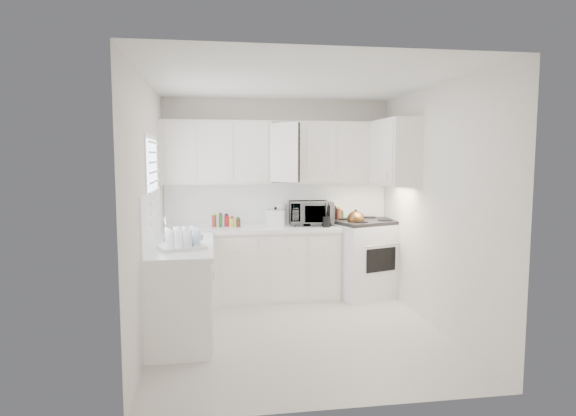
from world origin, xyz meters
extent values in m
plane|color=silver|center=(0.00, 0.00, 0.00)|extent=(3.20, 3.20, 0.00)
plane|color=white|center=(0.00, 0.00, 2.60)|extent=(3.20, 3.20, 0.00)
plane|color=silver|center=(0.00, 1.60, 1.30)|extent=(3.00, 0.00, 3.00)
plane|color=silver|center=(0.00, -1.60, 1.30)|extent=(3.00, 0.00, 3.00)
plane|color=silver|center=(-1.50, 0.00, 1.30)|extent=(0.00, 3.20, 3.20)
plane|color=silver|center=(1.50, 0.00, 1.30)|extent=(0.00, 3.20, 3.20)
cube|color=white|center=(-0.39, 1.29, 0.93)|extent=(2.24, 0.64, 0.05)
cube|color=white|center=(-1.19, 0.20, 0.93)|extent=(0.64, 1.62, 0.05)
cube|color=white|center=(0.00, 1.59, 1.23)|extent=(2.98, 0.02, 0.55)
cube|color=white|center=(-1.49, 0.20, 1.23)|extent=(0.02, 1.60, 0.55)
imported|color=gray|center=(0.41, 1.38, 1.14)|extent=(0.58, 0.35, 0.38)
cylinder|color=white|center=(0.04, 1.51, 1.08)|extent=(0.12, 0.12, 0.27)
cylinder|color=#973D29|center=(-0.85, 1.42, 1.02)|extent=(0.06, 0.06, 0.13)
cylinder|color=#206122|center=(-0.78, 1.33, 1.02)|extent=(0.06, 0.06, 0.13)
cylinder|color=#B21721|center=(-0.70, 1.42, 1.02)|extent=(0.06, 0.06, 0.13)
cylinder|color=#E3F83A|center=(-0.62, 1.33, 1.02)|extent=(0.06, 0.06, 0.13)
cylinder|color=#562D18|center=(-0.55, 1.42, 1.02)|extent=(0.06, 0.06, 0.13)
cylinder|color=#B21721|center=(0.58, 1.46, 1.05)|extent=(0.06, 0.06, 0.19)
cylinder|color=#E3F83A|center=(0.64, 1.40, 1.05)|extent=(0.06, 0.06, 0.19)
cylinder|color=#562D18|center=(0.69, 1.46, 1.05)|extent=(0.06, 0.06, 0.19)
cylinder|color=black|center=(0.74, 1.40, 1.05)|extent=(0.06, 0.06, 0.19)
cylinder|color=#973D29|center=(0.80, 1.46, 1.05)|extent=(0.06, 0.06, 0.19)
cylinder|color=#206122|center=(0.85, 1.40, 1.05)|extent=(0.06, 0.06, 0.19)
camera|label=1|loc=(-0.88, -4.95, 1.85)|focal=30.77mm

